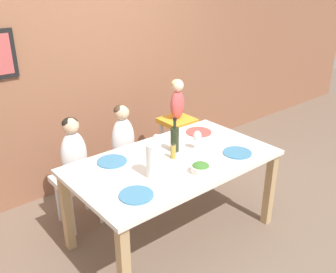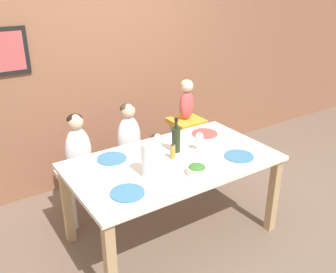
% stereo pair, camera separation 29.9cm
% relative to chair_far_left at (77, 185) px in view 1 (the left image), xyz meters
% --- Properties ---
extents(ground_plane, '(14.00, 14.00, 0.00)m').
position_rel_chair_far_left_xyz_m(ground_plane, '(0.54, -0.68, -0.39)').
color(ground_plane, '#705B4C').
extents(wall_back, '(10.00, 0.09, 2.70)m').
position_rel_chair_far_left_xyz_m(wall_back, '(0.54, 0.64, 0.96)').
color(wall_back, '#8E5B42').
rests_on(wall_back, ground_plane).
extents(dining_table, '(1.67, 0.95, 0.73)m').
position_rel_chair_far_left_xyz_m(dining_table, '(0.54, -0.68, 0.26)').
color(dining_table, white).
rests_on(dining_table, ground_plane).
extents(chair_far_left, '(0.38, 0.37, 0.47)m').
position_rel_chair_far_left_xyz_m(chair_far_left, '(0.00, 0.00, 0.00)').
color(chair_far_left, silver).
rests_on(chair_far_left, ground_plane).
extents(chair_far_center, '(0.38, 0.37, 0.47)m').
position_rel_chair_far_left_xyz_m(chair_far_center, '(0.50, 0.00, 0.00)').
color(chair_far_center, silver).
rests_on(chair_far_center, ground_plane).
extents(chair_right_highchair, '(0.32, 0.31, 0.73)m').
position_rel_chair_far_left_xyz_m(chair_right_highchair, '(1.17, 0.00, 0.17)').
color(chair_right_highchair, silver).
rests_on(chair_right_highchair, ground_plane).
extents(person_child_left, '(0.23, 0.15, 0.56)m').
position_rel_chair_far_left_xyz_m(person_child_left, '(0.00, 0.00, 0.36)').
color(person_child_left, silver).
rests_on(person_child_left, chair_far_left).
extents(person_child_center, '(0.23, 0.15, 0.56)m').
position_rel_chair_far_left_xyz_m(person_child_center, '(0.50, 0.00, 0.36)').
color(person_child_center, silver).
rests_on(person_child_center, chair_far_center).
extents(person_baby_right, '(0.16, 0.13, 0.42)m').
position_rel_chair_far_left_xyz_m(person_baby_right, '(1.17, 0.00, 0.58)').
color(person_baby_right, '#C64C4C').
rests_on(person_baby_right, chair_right_highchair).
extents(wine_bottle, '(0.07, 0.07, 0.30)m').
position_rel_chair_far_left_xyz_m(wine_bottle, '(0.65, -0.56, 0.46)').
color(wine_bottle, '#232D19').
rests_on(wine_bottle, dining_table).
extents(paper_towel_roll, '(0.11, 0.11, 0.26)m').
position_rel_chair_far_left_xyz_m(paper_towel_roll, '(0.26, -0.79, 0.48)').
color(paper_towel_roll, white).
rests_on(paper_towel_roll, dining_table).
extents(wine_glass_near, '(0.07, 0.07, 0.17)m').
position_rel_chair_far_left_xyz_m(wine_glass_near, '(0.82, -0.65, 0.46)').
color(wine_glass_near, white).
rests_on(wine_glass_near, dining_table).
extents(wine_glass_far, '(0.07, 0.07, 0.17)m').
position_rel_chair_far_left_xyz_m(wine_glass_far, '(0.52, -0.49, 0.46)').
color(wine_glass_far, white).
rests_on(wine_glass_far, dining_table).
extents(salad_bowl_large, '(0.15, 0.15, 0.08)m').
position_rel_chair_far_left_xyz_m(salad_bowl_large, '(0.56, -0.97, 0.39)').
color(salad_bowl_large, silver).
rests_on(salad_bowl_large, dining_table).
extents(dinner_plate_front_left, '(0.24, 0.24, 0.01)m').
position_rel_chair_far_left_xyz_m(dinner_plate_front_left, '(0.00, -0.92, 0.35)').
color(dinner_plate_front_left, teal).
rests_on(dinner_plate_front_left, dining_table).
extents(dinner_plate_back_left, '(0.24, 0.24, 0.01)m').
position_rel_chair_far_left_xyz_m(dinner_plate_back_left, '(0.14, -0.40, 0.35)').
color(dinner_plate_back_left, teal).
rests_on(dinner_plate_back_left, dining_table).
extents(dinner_plate_back_right, '(0.24, 0.24, 0.01)m').
position_rel_chair_far_left_xyz_m(dinner_plate_back_right, '(1.08, -0.41, 0.35)').
color(dinner_plate_back_right, '#D14C47').
rests_on(dinner_plate_back_right, dining_table).
extents(dinner_plate_front_right, '(0.24, 0.24, 0.01)m').
position_rel_chair_far_left_xyz_m(dinner_plate_front_right, '(1.02, -0.93, 0.35)').
color(dinner_plate_front_right, teal).
rests_on(dinner_plate_front_right, dining_table).
extents(condiment_bottle_hot_sauce, '(0.04, 0.04, 0.14)m').
position_rel_chair_far_left_xyz_m(condiment_bottle_hot_sauce, '(0.56, -0.66, 0.41)').
color(condiment_bottle_hot_sauce, '#BC8E33').
rests_on(condiment_bottle_hot_sauce, dining_table).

